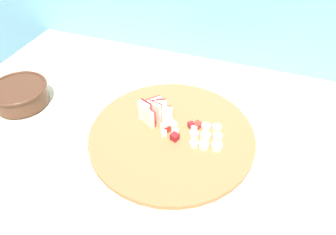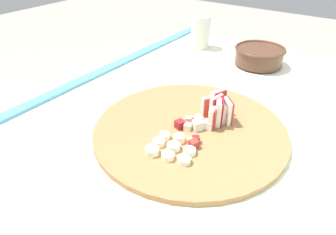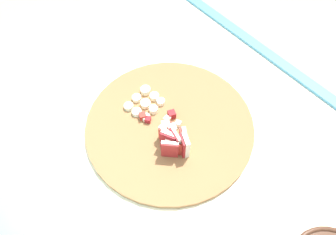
% 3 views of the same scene
% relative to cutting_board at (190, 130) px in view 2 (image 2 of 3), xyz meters
% --- Properties ---
extents(tiled_countertop, '(1.35, 0.87, 0.88)m').
position_rel_cutting_board_xyz_m(tiled_countertop, '(-0.04, -0.01, -0.44)').
color(tiled_countertop, beige).
rests_on(tiled_countertop, ground).
extents(cutting_board, '(0.46, 0.46, 0.01)m').
position_rel_cutting_board_xyz_m(cutting_board, '(0.00, 0.00, 0.00)').
color(cutting_board, olive).
rests_on(cutting_board, tiled_countertop).
extents(apple_wedge_fan, '(0.09, 0.08, 0.07)m').
position_rel_cutting_board_xyz_m(apple_wedge_fan, '(-0.07, 0.04, 0.04)').
color(apple_wedge_fan, maroon).
rests_on(apple_wedge_fan, cutting_board).
extents(apple_dice_pile, '(0.11, 0.09, 0.02)m').
position_rel_cutting_board_xyz_m(apple_dice_pile, '(0.00, 0.01, 0.02)').
color(apple_dice_pile, beige).
rests_on(apple_dice_pile, cutting_board).
extents(banana_slice_rows, '(0.10, 0.11, 0.02)m').
position_rel_cutting_board_xyz_m(banana_slice_rows, '(0.09, 0.01, 0.01)').
color(banana_slice_rows, white).
rests_on(banana_slice_rows, cutting_board).
extents(ceramic_bowl, '(0.17, 0.17, 0.06)m').
position_rel_cutting_board_xyz_m(ceramic_bowl, '(-0.49, -0.02, 0.03)').
color(ceramic_bowl, '#4C2D1E').
rests_on(ceramic_bowl, tiled_countertop).
extents(small_jar, '(0.07, 0.07, 0.12)m').
position_rel_cutting_board_xyz_m(small_jar, '(-0.53, -0.28, 0.06)').
color(small_jar, beige).
rests_on(small_jar, tiled_countertop).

